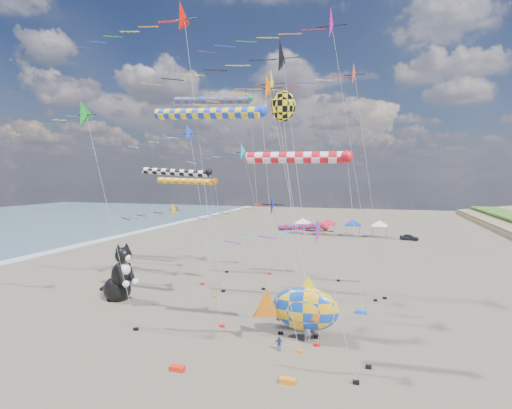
{
  "coord_description": "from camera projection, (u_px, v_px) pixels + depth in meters",
  "views": [
    {
      "loc": [
        8.56,
        -20.12,
        11.73
      ],
      "look_at": [
        -1.27,
        12.0,
        9.39
      ],
      "focal_mm": 28.0,
      "sensor_mm": 36.0,
      "label": 1
    }
  ],
  "objects": [
    {
      "name": "ground",
      "position": [
        215.0,
        385.0,
        22.51
      ],
      "size": [
        260.0,
        260.0,
        0.0
      ],
      "primitive_type": "plane",
      "color": "brown",
      "rests_on": "ground"
    },
    {
      "name": "delta_kite_0",
      "position": [
        180.0,
        136.0,
        38.67
      ],
      "size": [
        8.98,
        1.88,
        16.96
      ],
      "color": "blue",
      "rests_on": "ground"
    },
    {
      "name": "delta_kite_1",
      "position": [
        257.0,
        84.0,
        36.37
      ],
      "size": [
        13.58,
        2.58,
        21.77
      ],
      "color": "yellow",
      "rests_on": "ground"
    },
    {
      "name": "delta_kite_2",
      "position": [
        276.0,
        90.0,
        28.59
      ],
      "size": [
        9.3,
        2.18,
        19.33
      ],
      "color": "orange",
      "rests_on": "ground"
    },
    {
      "name": "delta_kite_3",
      "position": [
        248.0,
        210.0,
        26.98
      ],
      "size": [
        8.56,
        1.81,
        10.77
      ],
      "color": "#1524B3",
      "rests_on": "ground"
    },
    {
      "name": "delta_kite_4",
      "position": [
        175.0,
        17.0,
        30.52
      ],
      "size": [
        12.89,
        2.54,
        25.47
      ],
      "color": "red",
      "rests_on": "ground"
    },
    {
      "name": "delta_kite_5",
      "position": [
        263.0,
        58.0,
        31.26
      ],
      "size": [
        15.82,
        2.97,
        22.75
      ],
      "color": "black",
      "rests_on": "ground"
    },
    {
      "name": "delta_kite_6",
      "position": [
        296.0,
        236.0,
        23.02
      ],
      "size": [
        8.87,
        1.8,
        9.58
      ],
      "color": "#6D239D",
      "rests_on": "ground"
    },
    {
      "name": "delta_kite_7",
      "position": [
        335.0,
        78.0,
        38.28
      ],
      "size": [
        13.43,
        2.24,
        22.66
      ],
      "color": "#ED5012",
      "rests_on": "ground"
    },
    {
      "name": "delta_kite_8",
      "position": [
        321.0,
        28.0,
        37.36
      ],
      "size": [
        17.69,
        3.17,
        27.46
      ],
      "color": "#E9089D",
      "rests_on": "ground"
    },
    {
      "name": "delta_kite_9",
      "position": [
        237.0,
        154.0,
        48.18
      ],
      "size": [
        10.43,
        2.11,
        15.8
      ],
      "color": "#18B0D7",
      "rests_on": "ground"
    },
    {
      "name": "delta_kite_10",
      "position": [
        75.0,
        120.0,
        30.83
      ],
      "size": [
        11.3,
        2.04,
        17.44
      ],
      "color": "#149928",
      "rests_on": "ground"
    },
    {
      "name": "delta_kite_11",
      "position": [
        171.0,
        213.0,
        43.89
      ],
      "size": [
        8.98,
        1.7,
        9.01
      ],
      "color": "gold",
      "rests_on": "ground"
    },
    {
      "name": "windsock_0",
      "position": [
        212.0,
        114.0,
        30.13
      ],
      "size": [
        10.46,
        0.89,
        16.97
      ],
      "color": "blue",
      "rests_on": "ground"
    },
    {
      "name": "windsock_1",
      "position": [
        302.0,
        159.0,
        24.76
      ],
      "size": [
        7.96,
        0.77,
        13.31
      ],
      "color": "red",
      "rests_on": "ground"
    },
    {
      "name": "windsock_2",
      "position": [
        215.0,
        101.0,
        41.62
      ],
      "size": [
        10.1,
        0.79,
        20.1
      ],
      "color": "#17834A",
      "rests_on": "ground"
    },
    {
      "name": "windsock_3",
      "position": [
        179.0,
        173.0,
        41.23
      ],
      "size": [
        9.09,
        0.72,
        12.55
      ],
      "color": "black",
      "rests_on": "ground"
    },
    {
      "name": "windsock_4",
      "position": [
        305.0,
        227.0,
        45.45
      ],
      "size": [
        7.11,
        0.72,
        6.36
      ],
      "color": "red",
      "rests_on": "ground"
    },
    {
      "name": "windsock_5",
      "position": [
        189.0,
        182.0,
        49.48
      ],
      "size": [
        9.27,
        0.77,
        11.55
      ],
      "color": "orange",
      "rests_on": "ground"
    },
    {
      "name": "angelfish_kite",
      "position": [
        281.0,
        108.0,
        34.25
      ],
      "size": [
        3.74,
        3.02,
        19.09
      ],
      "color": "yellow",
      "rests_on": "ground"
    },
    {
      "name": "cat_inflatable",
      "position": [
        120.0,
        271.0,
        37.73
      ],
      "size": [
        4.54,
        3.15,
        5.56
      ],
      "primitive_type": null,
      "rotation": [
        0.0,
        0.0,
        -0.29
      ],
      "color": "black",
      "rests_on": "ground"
    },
    {
      "name": "fish_inflatable",
      "position": [
        304.0,
        309.0,
        28.73
      ],
      "size": [
        6.52,
        2.97,
        4.7
      ],
      "color": "#1245B3",
      "rests_on": "ground"
    },
    {
      "name": "person_adult",
      "position": [
        308.0,
        331.0,
        28.23
      ],
      "size": [
        0.69,
        0.6,
        1.58
      ],
      "primitive_type": "imported",
      "rotation": [
        0.0,
        0.0,
        0.48
      ],
      "color": "gray",
      "rests_on": "ground"
    },
    {
      "name": "child_green",
      "position": [
        303.0,
        318.0,
        31.56
      ],
      "size": [
        0.64,
        0.55,
        1.13
      ],
      "primitive_type": "imported",
      "rotation": [
        0.0,
        0.0,
        0.24
      ],
      "color": "#227C2B",
      "rests_on": "ground"
    },
    {
      "name": "child_blue",
      "position": [
        279.0,
        343.0,
        26.91
      ],
      "size": [
        0.62,
        0.4,
        0.99
      ],
      "primitive_type": "imported",
      "rotation": [
        0.0,
        0.0,
        0.31
      ],
      "color": "#253B93",
      "rests_on": "ground"
    },
    {
      "name": "kite_bag_0",
      "position": [
        177.0,
        368.0,
        24.11
      ],
      "size": [
        0.9,
        0.44,
        0.3
      ],
      "primitive_type": "cube",
      "color": "red",
      "rests_on": "ground"
    },
    {
      "name": "kite_bag_1",
      "position": [
        361.0,
        312.0,
        34.15
      ],
      "size": [
        0.9,
        0.44,
        0.3
      ],
      "primitive_type": "cube",
      "color": "blue",
      "rests_on": "ground"
    },
    {
      "name": "kite_bag_2",
      "position": [
        283.0,
        318.0,
        32.64
      ],
      "size": [
        0.9,
        0.44,
        0.3
      ],
      "primitive_type": "cube",
      "color": "black",
      "rests_on": "ground"
    },
    {
      "name": "kite_bag_3",
      "position": [
        288.0,
        381.0,
        22.64
      ],
      "size": [
        0.9,
        0.44,
        0.3
      ],
      "primitive_type": "cube",
      "color": "orange",
      "rests_on": "ground"
    },
    {
      "name": "tent_row",
      "position": [
        340.0,
        220.0,
        79.08
      ],
      "size": [
        19.2,
        4.2,
        3.8
      ],
      "color": "white",
      "rests_on": "ground"
    },
    {
      "name": "parked_car",
      "position": [
        409.0,
        237.0,
        73.62
      ],
      "size": [
        3.54,
        1.94,
        1.14
      ],
      "primitive_type": "imported",
      "rotation": [
        0.0,
        0.0,
        1.39
      ],
      "color": "#26262D",
      "rests_on": "ground"
    }
  ]
}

